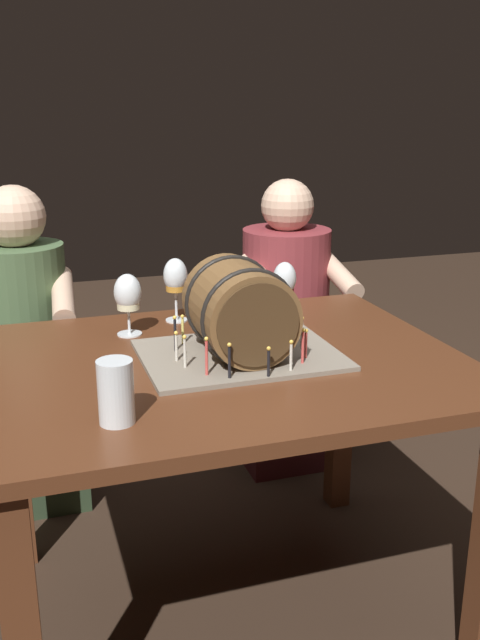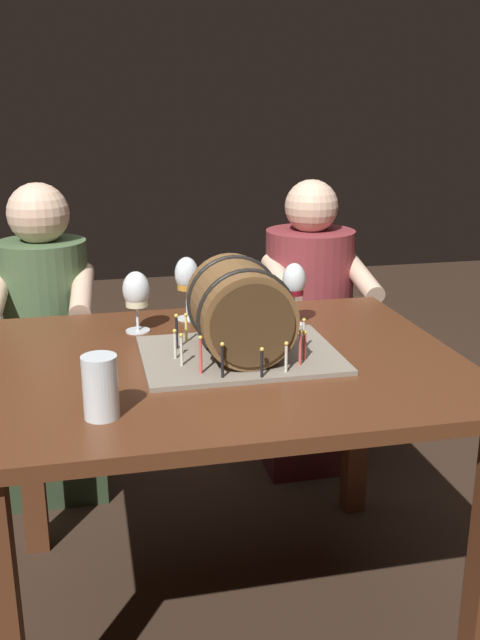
# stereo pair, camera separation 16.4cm
# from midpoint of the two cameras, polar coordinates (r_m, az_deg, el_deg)

# --- Properties ---
(ground_plane) EXTENTS (8.00, 8.00, 0.00)m
(ground_plane) POSITION_cam_midpoint_polar(r_m,az_deg,el_deg) (2.18, 1.25, -22.13)
(ground_plane) COLOR #332319
(dining_table) EXTENTS (1.19, 0.94, 0.76)m
(dining_table) POSITION_cam_midpoint_polar(r_m,az_deg,el_deg) (1.84, 1.38, -6.55)
(dining_table) COLOR #562D19
(dining_table) RESTS_ON ground
(barrel_cake) EXTENTS (0.49, 0.37, 0.25)m
(barrel_cake) POSITION_cam_midpoint_polar(r_m,az_deg,el_deg) (1.77, 2.66, 0.35)
(barrel_cake) COLOR gray
(barrel_cake) RESTS_ON dining_table
(wine_glass_white) EXTENTS (0.08, 0.08, 0.17)m
(wine_glass_white) POSITION_cam_midpoint_polar(r_m,az_deg,el_deg) (1.98, -6.01, 2.18)
(wine_glass_white) COLOR white
(wine_glass_white) RESTS_ON dining_table
(wine_glass_red) EXTENTS (0.07, 0.07, 0.19)m
(wine_glass_red) POSITION_cam_midpoint_polar(r_m,az_deg,el_deg) (2.03, 6.70, 2.94)
(wine_glass_red) COLOR white
(wine_glass_red) RESTS_ON dining_table
(wine_glass_amber) EXTENTS (0.07, 0.07, 0.19)m
(wine_glass_amber) POSITION_cam_midpoint_polar(r_m,az_deg,el_deg) (2.08, -2.06, 3.44)
(wine_glass_amber) COLOR white
(wine_glass_amber) RESTS_ON dining_table
(beer_pint) EXTENTS (0.07, 0.07, 0.13)m
(beer_pint) POSITION_cam_midpoint_polar(r_m,az_deg,el_deg) (1.46, -8.01, -5.49)
(beer_pint) COLOR white
(beer_pint) RESTS_ON dining_table
(person_seated_left) EXTENTS (0.36, 0.46, 1.13)m
(person_seated_left) POSITION_cam_midpoint_polar(r_m,az_deg,el_deg) (2.57, -13.26, -3.27)
(person_seated_left) COLOR #2A3A24
(person_seated_left) RESTS_ON ground
(person_seated_right) EXTENTS (0.37, 0.45, 1.11)m
(person_seated_right) POSITION_cam_midpoint_polar(r_m,az_deg,el_deg) (2.71, 7.20, -1.70)
(person_seated_right) COLOR #4C1B1E
(person_seated_right) RESTS_ON ground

